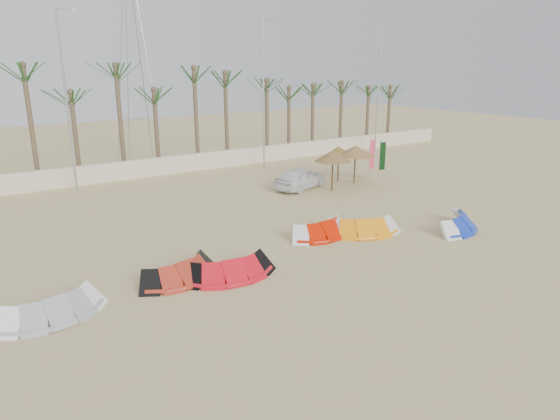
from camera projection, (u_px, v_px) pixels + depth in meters
ground at (369, 280)px, 18.92m from camera, size 120.00×120.00×0.00m
boundary_wall at (156, 167)px, 36.17m from camera, size 60.00×0.30×1.30m
palm_line at (152, 84)px, 36.07m from camera, size 52.00×4.00×7.70m
lamp_b at (67, 100)px, 29.92m from camera, size 1.25×0.14×11.00m
lamp_c at (264, 92)px, 37.46m from camera, size 1.25×0.14×11.00m
lamp_d at (379, 88)px, 43.93m from camera, size 1.25×0.14×11.00m
pylon at (142, 161)px, 41.65m from camera, size 3.00×3.00×14.00m
kite_grey at (51, 304)px, 16.18m from camera, size 3.57×2.04×0.90m
kite_red_left at (177, 268)px, 18.97m from camera, size 3.60×2.17×0.90m
kite_red_mid at (225, 265)px, 19.26m from camera, size 3.81×1.92×0.90m
kite_red_right at (318, 227)px, 23.71m from camera, size 3.46×1.73×0.90m
kite_orange at (357, 224)px, 24.09m from camera, size 4.11×2.85×0.90m
kite_blue at (451, 220)px, 24.72m from camera, size 3.90×2.78×0.90m
parasol_left at (333, 156)px, 31.41m from camera, size 2.32×2.32×2.63m
parasol_mid at (355, 151)px, 33.48m from camera, size 2.54×2.54×2.58m
parasol_right at (339, 151)px, 33.97m from camera, size 2.01×2.01×2.45m
flag_pink at (371, 156)px, 33.90m from camera, size 0.45×0.04×3.09m
flag_green at (381, 157)px, 33.89m from camera, size 0.44×0.16×2.92m
car at (301, 178)px, 32.37m from camera, size 4.46×2.94×1.41m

